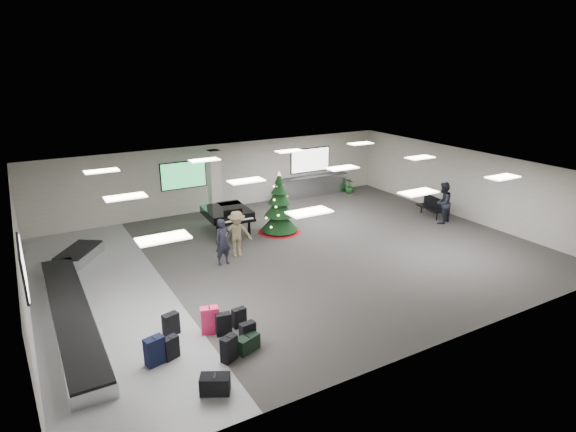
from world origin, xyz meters
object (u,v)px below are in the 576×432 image
baggage_carousel (73,300)px  bench (431,205)px  traveler_a (223,242)px  potted_plant_left (276,194)px  pink_suitcase (210,320)px  christmas_tree (279,211)px  traveler_b (237,234)px  grand_piano (227,213)px  service_counter (313,186)px  traveler_bench (443,203)px  potted_plant_right (349,186)px

baggage_carousel → bench: 15.75m
traveler_a → bench: bearing=-6.2°
bench → potted_plant_left: size_ratio=1.81×
pink_suitcase → bench: bearing=32.9°
traveler_a → potted_plant_left: (5.38, 5.93, -0.43)m
christmas_tree → traveler_b: bearing=-149.8°
traveler_a → grand_piano: bearing=56.4°
service_counter → traveler_bench: size_ratio=2.15×
traveler_b → christmas_tree: bearing=40.7°
baggage_carousel → potted_plant_left: (10.50, 6.58, 0.22)m
pink_suitcase → grand_piano: 7.75m
service_counter → potted_plant_right: (2.01, -0.58, -0.14)m
traveler_a → potted_plant_left: size_ratio=1.99×
grand_piano → traveler_bench: traveler_bench is taller
bench → traveler_bench: traveler_bench is taller
service_counter → pink_suitcase: 14.10m
traveler_b → potted_plant_right: 10.31m
service_counter → traveler_b: size_ratio=2.29×
service_counter → christmas_tree: size_ratio=1.52×
traveler_a → potted_plant_right: size_ratio=2.09×
service_counter → grand_piano: grand_piano is taller
traveler_bench → potted_plant_right: bearing=-101.7°
christmas_tree → potted_plant_left: 4.43m
baggage_carousel → traveler_bench: 15.44m
baggage_carousel → pink_suitcase: pink_suitcase is taller
grand_piano → traveler_b: bearing=-101.1°
service_counter → traveler_b: traveler_b is taller
pink_suitcase → potted_plant_left: bearing=67.1°
baggage_carousel → pink_suitcase: (3.03, -3.40, 0.17)m
potted_plant_left → potted_plant_right: (4.35, -0.43, -0.02)m
pink_suitcase → christmas_tree: size_ratio=0.29×
service_counter → bench: service_counter is taller
pink_suitcase → traveler_bench: (12.39, 3.42, 0.56)m
service_counter → traveler_bench: bearing=-68.9°
pink_suitcase → baggage_carousel: bearing=145.7°
baggage_carousel → potted_plant_left: potted_plant_left is taller
pink_suitcase → traveler_b: 5.35m
service_counter → potted_plant_left: service_counter is taller
traveler_b → service_counter: bearing=49.4°
pink_suitcase → potted_plant_right: 15.19m
grand_piano → potted_plant_right: (8.35, 2.64, -0.50)m
pink_suitcase → service_counter: bearing=59.9°
bench → traveler_bench: size_ratio=0.82×
bench → potted_plant_right: bearing=109.0°
potted_plant_right → bench: bearing=-80.6°
traveler_a → traveler_bench: traveler_bench is taller
christmas_tree → traveler_bench: bearing=-20.9°
traveler_a → traveler_bench: 10.32m
grand_piano → traveler_b: traveler_b is taller
service_counter → grand_piano: bearing=-153.0°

